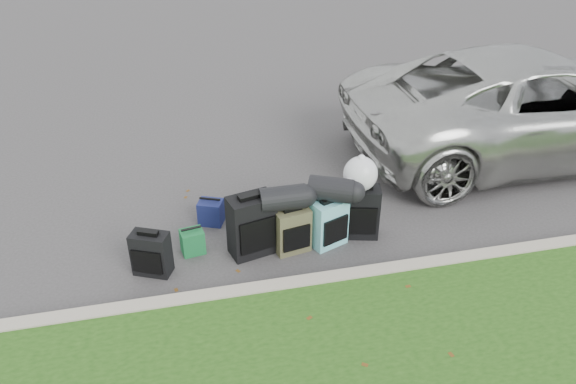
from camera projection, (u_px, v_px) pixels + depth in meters
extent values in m
plane|color=#383535|center=(299.00, 237.00, 7.05)|extent=(120.00, 120.00, 0.00)
cube|color=#9E937F|center=(321.00, 282.00, 6.18)|extent=(120.00, 0.18, 0.15)
imported|color=#B7B7B2|center=(534.00, 104.00, 8.69)|extent=(5.87, 2.73, 1.63)
cube|color=black|center=(151.00, 254.00, 6.32)|extent=(0.48, 0.38, 0.52)
cube|color=black|center=(252.00, 225.00, 6.59)|extent=(0.59, 0.44, 0.76)
cube|color=#3C3B24|center=(292.00, 230.00, 6.68)|extent=(0.45, 0.33, 0.57)
cube|color=#559CA6|center=(329.00, 223.00, 6.77)|extent=(0.49, 0.39, 0.61)
cube|color=black|center=(361.00, 212.00, 6.92)|extent=(0.50, 0.37, 0.67)
cube|color=#176932|center=(193.00, 242.00, 6.70)|extent=(0.30, 0.26, 0.30)
cube|color=navy|center=(211.00, 212.00, 7.24)|extent=(0.37, 0.33, 0.32)
cylinder|color=black|center=(283.00, 198.00, 6.48)|extent=(0.54, 0.29, 0.29)
cylinder|color=black|center=(331.00, 189.00, 6.57)|extent=(0.60, 0.49, 0.29)
sphere|color=white|center=(360.00, 174.00, 6.63)|extent=(0.41, 0.41, 0.41)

